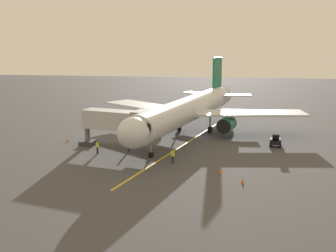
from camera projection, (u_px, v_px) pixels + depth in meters
The scene contains 12 objects.
ground_plane at pixel (199, 137), 63.88m from camera, with size 220.00×220.00×0.00m, color #424244.
apron_lead_in_line at pixel (184, 145), 58.71m from camera, with size 0.24×40.00×0.01m, color yellow.
airplane at pixel (189, 110), 63.99m from camera, with size 33.75×39.84×11.50m.
jet_bridge at pixel (122, 121), 55.87m from camera, with size 11.48×5.35×5.40m.
ground_crew_marshaller at pixel (173, 156), 49.65m from camera, with size 0.46×0.46×1.71m.
ground_crew_wing_walker at pixel (129, 145), 55.03m from camera, with size 0.26×0.41×1.71m.
ground_crew_loader at pixel (97, 147), 53.86m from camera, with size 0.46×0.36×1.71m.
belt_loader_near_nose at pixel (275, 141), 57.83m from camera, with size 1.78×4.68×2.32m.
tug_portside at pixel (109, 116), 78.00m from camera, with size 2.50×2.75×1.50m.
safety_cone_nose_left at pixel (243, 181), 42.72m from camera, with size 0.32×0.32×0.55m, color #F2590F.
safety_cone_nose_right at pixel (221, 170), 46.13m from camera, with size 0.32×0.32×0.55m, color #F2590F.
safety_cone_wing_port at pixel (68, 140), 60.55m from camera, with size 0.32×0.32×0.55m, color #F2590F.
Camera 1 is at (-4.65, 62.31, 14.19)m, focal length 44.69 mm.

